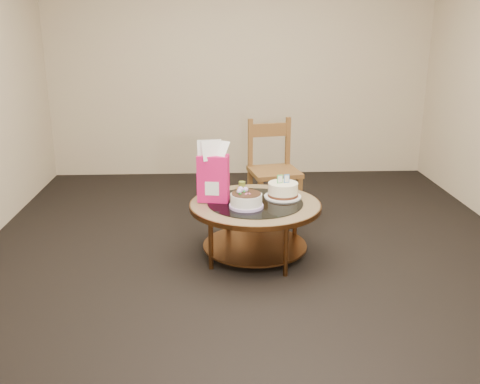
{
  "coord_description": "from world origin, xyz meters",
  "views": [
    {
      "loc": [
        -0.3,
        -3.9,
        1.78
      ],
      "look_at": [
        -0.12,
        0.02,
        0.54
      ],
      "focal_mm": 40.0,
      "sensor_mm": 36.0,
      "label": 1
    }
  ],
  "objects_px": {
    "decorated_cake": "(246,201)",
    "cream_cake": "(283,190)",
    "coffee_table": "(255,212)",
    "dining_chair": "(273,170)",
    "gift_bag": "(213,172)"
  },
  "relations": [
    {
      "from": "decorated_cake",
      "to": "cream_cake",
      "type": "bearing_deg",
      "value": 36.29
    },
    {
      "from": "coffee_table",
      "to": "decorated_cake",
      "type": "relative_size",
      "value": 3.95
    },
    {
      "from": "coffee_table",
      "to": "decorated_cake",
      "type": "height_order",
      "value": "decorated_cake"
    },
    {
      "from": "dining_chair",
      "to": "coffee_table",
      "type": "bearing_deg",
      "value": -115.45
    },
    {
      "from": "decorated_cake",
      "to": "gift_bag",
      "type": "relative_size",
      "value": 0.55
    },
    {
      "from": "decorated_cake",
      "to": "coffee_table",
      "type": "bearing_deg",
      "value": 55.14
    },
    {
      "from": "cream_cake",
      "to": "decorated_cake",
      "type": "bearing_deg",
      "value": -155.82
    },
    {
      "from": "dining_chair",
      "to": "decorated_cake",
      "type": "bearing_deg",
      "value": -117.99
    },
    {
      "from": "cream_cake",
      "to": "dining_chair",
      "type": "height_order",
      "value": "dining_chair"
    },
    {
      "from": "dining_chair",
      "to": "cream_cake",
      "type": "bearing_deg",
      "value": -101.18
    },
    {
      "from": "coffee_table",
      "to": "dining_chair",
      "type": "height_order",
      "value": "dining_chair"
    },
    {
      "from": "coffee_table",
      "to": "decorated_cake",
      "type": "xyz_separation_m",
      "value": [
        -0.08,
        -0.11,
        0.13
      ]
    },
    {
      "from": "gift_bag",
      "to": "dining_chair",
      "type": "height_order",
      "value": "dining_chair"
    },
    {
      "from": "coffee_table",
      "to": "gift_bag",
      "type": "height_order",
      "value": "gift_bag"
    },
    {
      "from": "gift_bag",
      "to": "coffee_table",
      "type": "bearing_deg",
      "value": 0.03
    }
  ]
}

